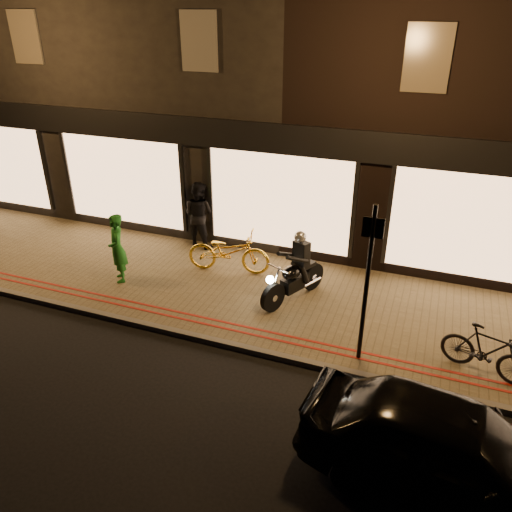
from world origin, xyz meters
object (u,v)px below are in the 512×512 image
(bicycle_gold, at_px, (229,252))
(parked_car, at_px, (450,449))
(motorcycle, at_px, (295,274))
(sign_post, at_px, (367,278))
(person_green, at_px, (117,248))

(bicycle_gold, xyz_separation_m, parked_car, (5.14, -4.46, 0.04))
(motorcycle, height_order, bicycle_gold, motorcycle)
(sign_post, height_order, person_green, sign_post)
(motorcycle, relative_size, bicycle_gold, 0.90)
(motorcycle, height_order, parked_car, motorcycle)
(person_green, height_order, parked_car, person_green)
(parked_car, bearing_deg, sign_post, 41.41)
(motorcycle, distance_m, sign_post, 2.55)
(person_green, distance_m, parked_car, 8.01)
(bicycle_gold, xyz_separation_m, person_green, (-2.22, -1.29, 0.29))
(bicycle_gold, bearing_deg, sign_post, -131.10)
(parked_car, bearing_deg, person_green, 73.05)
(sign_post, relative_size, parked_car, 0.75)
(parked_car, bearing_deg, motorcycle, 47.18)
(bicycle_gold, relative_size, parked_car, 0.50)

